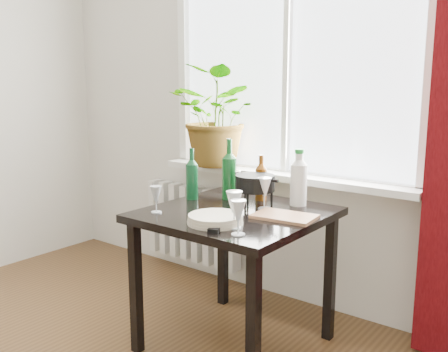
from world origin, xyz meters
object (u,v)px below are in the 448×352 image
Objects in this scene: wineglass_back_left at (235,184)px; wineglass_front_left at (156,199)px; wineglass_front_right at (234,209)px; wine_bottle_left at (192,174)px; plate_stack at (215,219)px; cutting_board at (285,216)px; bottle_amber at (261,177)px; wine_bottle_right at (229,169)px; tv_remote at (218,226)px; potted_plant at (219,116)px; cleaning_bottle at (299,177)px; wineglass_back_center at (265,193)px; radiator at (193,223)px; table at (236,228)px; fondue_pot at (255,190)px; wineglass_far_right at (238,217)px.

wineglass_back_left is 1.15× the size of wineglass_front_left.
wineglass_front_right is 1.08× the size of wineglass_back_left.
plate_stack is at bearing -36.76° from wine_bottle_left.
wineglass_back_left is 0.55× the size of cutting_board.
wineglass_front_left is at bearing -115.50° from bottle_amber.
wine_bottle_right reaches higher than tv_remote.
potted_plant is at bearing 105.93° from tv_remote.
cleaning_bottle is 0.58m from plate_stack.
wineglass_back_left is (-0.26, 0.10, -0.00)m from wineglass_back_center.
cleaning_bottle reaches higher than radiator.
bottle_amber is 0.88× the size of cutting_board.
wine_bottle_left is at bearing 148.99° from wineglass_front_right.
radiator is 0.91m from wine_bottle_left.
table is 0.24m from fondue_pot.
fondue_pot is at bearing 15.21° from wine_bottle_left.
wineglass_front_left is at bearing 174.67° from wineglass_far_right.
potted_plant is 4.65× the size of wineglass_front_left.
radiator is 4.58× the size of wineglass_front_right.
wine_bottle_right is at bearing -152.10° from bottle_amber.
wineglass_front_left is at bearing 154.83° from tv_remote.
table is 5.01× the size of wineglass_back_center.
wineglass_back_center is (0.94, -0.51, 0.44)m from radiator.
plate_stack is at bearing -126.44° from cutting_board.
bottle_amber is at bearing 128.86° from wineglass_back_center.
wineglass_front_left is at bearing -102.73° from wine_bottle_right.
cutting_board is (0.02, 0.36, -0.07)m from wineglass_far_right.
cleaning_bottle is 0.76m from wineglass_front_left.
wine_bottle_right reaches higher than bottle_amber.
wine_bottle_left is 0.45m from wineglass_back_center.
tv_remote is at bearing -42.80° from plate_stack.
wine_bottle_right reaches higher than cutting_board.
bottle_amber is (0.82, -0.35, 0.49)m from radiator.
table is 0.43m from wineglass_front_left.
cleaning_bottle is at bearing 49.75° from wineglass_front_left.
wine_bottle_left reaches higher than radiator.
fondue_pot is at bearing 97.74° from plate_stack.
wine_bottle_right reaches higher than radiator.
wineglass_back_center is at bearing -15.67° from fondue_pot.
bottle_amber reaches higher than fondue_pot.
wineglass_far_right reaches higher than cutting_board.
bottle_amber reaches higher than table.
radiator is 2.58× the size of cleaning_bottle.
potted_plant is 2.52× the size of bottle_amber.
tv_remote is (0.47, -0.36, -0.14)m from wine_bottle_left.
wineglass_front_left is at bearing -103.99° from wineglass_back_left.
fondue_pot is (0.20, -0.03, -0.09)m from wine_bottle_right.
cleaning_bottle is 0.24m from fondue_pot.
wineglass_far_right is at bearing -84.52° from cleaning_bottle.
wine_bottle_left is 0.84× the size of wine_bottle_right.
wineglass_back_left is at bearing 126.18° from wineglass_front_right.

